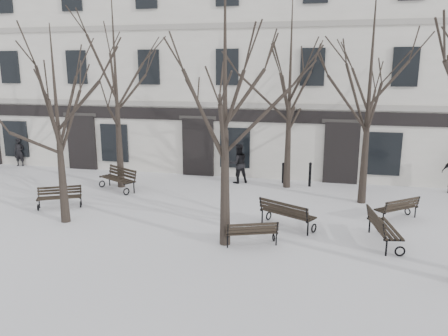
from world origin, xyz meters
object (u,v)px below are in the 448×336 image
(bench_0, at_px, (60,196))
(bench_4, at_px, (398,208))
(bench_1, at_px, (251,232))
(bench_3, at_px, (119,178))
(bench_5, at_px, (382,227))
(bench_2, at_px, (286,213))
(tree_1, at_px, (225,69))
(tree_0, at_px, (56,102))

(bench_0, xyz_separation_m, bench_4, (12.67, 1.41, 0.01))
(bench_0, bearing_deg, bench_1, -41.52)
(bench_3, relative_size, bench_5, 1.01)
(bench_4, bearing_deg, bench_1, -3.35)
(bench_5, bearing_deg, bench_3, 60.89)
(bench_2, height_order, bench_3, bench_3)
(bench_2, relative_size, bench_4, 1.21)
(tree_1, relative_size, bench_5, 4.16)
(tree_0, height_order, bench_5, tree_0)
(bench_1, bearing_deg, bench_4, -164.52)
(tree_0, bearing_deg, bench_0, 128.98)
(bench_1, xyz_separation_m, bench_3, (-6.85, 4.92, 0.11))
(tree_1, height_order, bench_4, tree_1)
(tree_1, xyz_separation_m, bench_2, (1.73, 1.82, -4.78))
(bench_5, bearing_deg, tree_0, 82.83)
(bench_2, bearing_deg, bench_0, 27.00)
(tree_0, relative_size, bench_0, 3.96)
(bench_2, bearing_deg, tree_1, 75.36)
(tree_1, height_order, bench_2, tree_1)
(tree_1, xyz_separation_m, bench_3, (-6.03, 4.98, -4.77))
(tree_1, bearing_deg, bench_4, 32.43)
(tree_0, relative_size, bench_2, 3.35)
(bench_0, xyz_separation_m, bench_1, (7.94, -2.05, -0.01))
(tree_1, distance_m, bench_5, 6.82)
(bench_2, bearing_deg, bench_1, 91.54)
(tree_1, height_order, bench_5, tree_1)
(bench_2, relative_size, bench_3, 0.98)
(bench_1, xyz_separation_m, bench_4, (4.73, 3.46, 0.02))
(tree_1, distance_m, bench_4, 8.17)
(bench_2, relative_size, bench_5, 0.99)
(bench_1, bearing_deg, bench_2, -138.08)
(tree_1, distance_m, bench_0, 8.88)
(tree_0, distance_m, bench_2, 8.63)
(tree_0, relative_size, bench_5, 3.31)
(tree_0, height_order, bench_4, tree_0)
(bench_0, xyz_separation_m, bench_3, (1.10, 2.87, 0.10))
(tree_1, relative_size, bench_2, 4.21)
(bench_5, bearing_deg, bench_0, 75.85)
(tree_1, xyz_separation_m, bench_5, (4.74, 1.11, -4.78))
(tree_1, distance_m, bench_1, 4.95)
(bench_4, bearing_deg, bench_5, 31.92)
(bench_5, bearing_deg, tree_1, 93.88)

